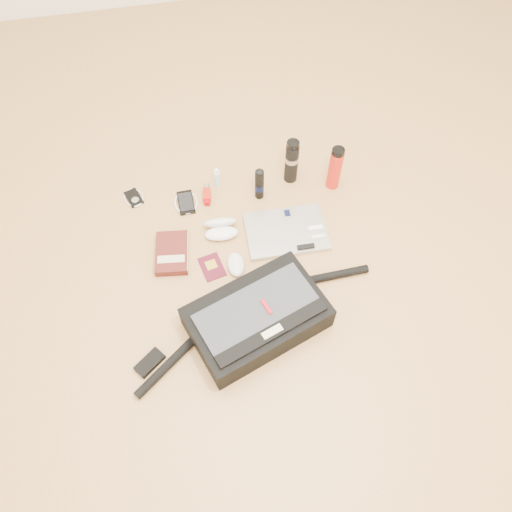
# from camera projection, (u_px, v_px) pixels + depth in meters

# --- Properties ---
(ground) EXTENTS (4.00, 4.00, 0.00)m
(ground) POSITION_uv_depth(u_px,v_px,m) (252.00, 272.00, 2.06)
(ground) COLOR #B2824A
(ground) RESTS_ON ground
(messenger_bag) EXTENTS (0.98, 0.46, 0.14)m
(messenger_bag) POSITION_uv_depth(u_px,v_px,m) (257.00, 318.00, 1.88)
(messenger_bag) COLOR black
(messenger_bag) RESTS_ON ground
(laptop) EXTENTS (0.35, 0.25, 0.03)m
(laptop) POSITION_uv_depth(u_px,v_px,m) (287.00, 232.00, 2.15)
(laptop) COLOR #B2B2B4
(laptop) RESTS_ON ground
(book) EXTENTS (0.16, 0.22, 0.04)m
(book) POSITION_uv_depth(u_px,v_px,m) (172.00, 253.00, 2.08)
(book) COLOR #481612
(book) RESTS_ON ground
(passport) EXTENTS (0.11, 0.14, 0.01)m
(passport) POSITION_uv_depth(u_px,v_px,m) (212.00, 267.00, 2.07)
(passport) COLOR #460C1A
(passport) RESTS_ON ground
(mouse) EXTENTS (0.07, 0.12, 0.04)m
(mouse) POSITION_uv_depth(u_px,v_px,m) (236.00, 265.00, 2.05)
(mouse) COLOR silver
(mouse) RESTS_ON ground
(sunglasses_case) EXTENTS (0.15, 0.13, 0.08)m
(sunglasses_case) POSITION_uv_depth(u_px,v_px,m) (221.00, 228.00, 2.14)
(sunglasses_case) COLOR white
(sunglasses_case) RESTS_ON ground
(ipod) EXTENTS (0.11, 0.11, 0.01)m
(ipod) POSITION_uv_depth(u_px,v_px,m) (134.00, 198.00, 2.26)
(ipod) COLOR black
(ipod) RESTS_ON ground
(phone) EXTENTS (0.11, 0.13, 0.01)m
(phone) POSITION_uv_depth(u_px,v_px,m) (186.00, 202.00, 2.24)
(phone) COLOR black
(phone) RESTS_ON ground
(inhaler) EXTENTS (0.04, 0.12, 0.03)m
(inhaler) POSITION_uv_depth(u_px,v_px,m) (207.00, 194.00, 2.25)
(inhaler) COLOR #AB180C
(inhaler) RESTS_ON ground
(spray_bottle) EXTENTS (0.03, 0.03, 0.11)m
(spray_bottle) POSITION_uv_depth(u_px,v_px,m) (217.00, 178.00, 2.27)
(spray_bottle) COLOR #B5D9F5
(spray_bottle) RESTS_ON ground
(aerosol_can) EXTENTS (0.05, 0.05, 0.17)m
(aerosol_can) POSITION_uv_depth(u_px,v_px,m) (259.00, 184.00, 2.20)
(aerosol_can) COLOR black
(aerosol_can) RESTS_ON ground
(thermos_black) EXTENTS (0.07, 0.07, 0.23)m
(thermos_black) POSITION_uv_depth(u_px,v_px,m) (292.00, 161.00, 2.23)
(thermos_black) COLOR black
(thermos_black) RESTS_ON ground
(thermos_red) EXTENTS (0.06, 0.06, 0.23)m
(thermos_red) POSITION_uv_depth(u_px,v_px,m) (335.00, 168.00, 2.21)
(thermos_red) COLOR red
(thermos_red) RESTS_ON ground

